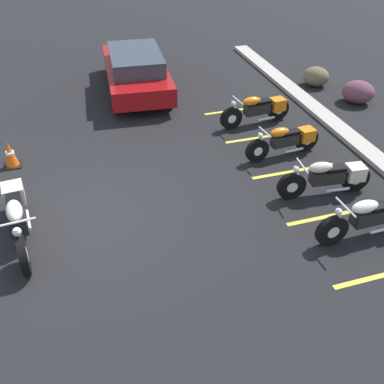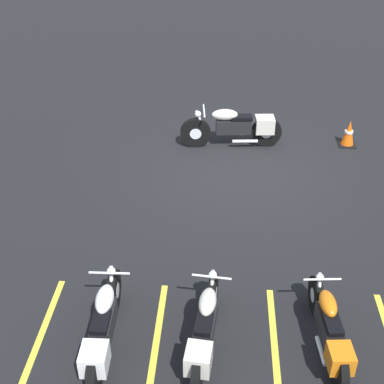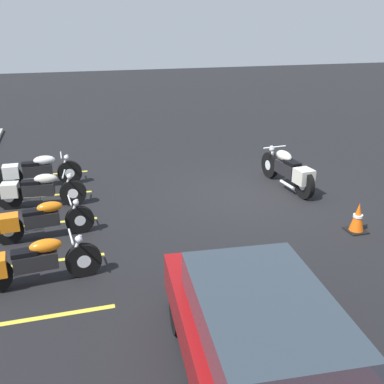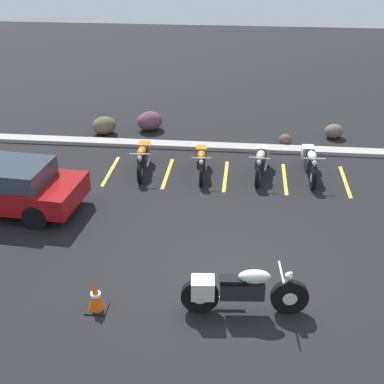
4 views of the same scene
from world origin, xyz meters
name	(u,v)px [view 1 (image 1 of 4)]	position (x,y,z in m)	size (l,w,h in m)	color
ground	(81,222)	(0.00, 0.00, 0.00)	(60.00, 60.00, 0.00)	black
motorcycle_cream_featured	(17,215)	(0.09, -1.12, 0.51)	(2.43, 0.68, 0.95)	black
parked_bike_0	(259,109)	(-2.93, 5.13, 0.43)	(0.58, 2.08, 0.82)	black
parked_bike_1	(287,140)	(-1.18, 5.08, 0.42)	(0.56, 1.99, 0.78)	black
parked_bike_2	(330,177)	(0.57, 5.20, 0.44)	(0.61, 2.09, 0.82)	black
parked_bike_3	(373,216)	(2.00, 5.27, 0.45)	(0.61, 2.17, 0.85)	black
car_red	(136,70)	(-6.14, 2.39, 0.68)	(4.44, 2.15, 1.29)	black
concrete_curb	(383,164)	(0.00, 7.07, 0.06)	(18.00, 0.50, 0.12)	#A8A399
landscape_rock_1	(316,77)	(-4.86, 8.00, 0.31)	(0.83, 0.75, 0.61)	brown
landscape_rock_3	(358,92)	(-3.33, 8.55, 0.33)	(0.94, 0.81, 0.66)	brown
traffic_cone	(10,155)	(-2.63, -1.34, 0.30)	(0.40, 0.40, 0.64)	black
stall_line_0	(239,110)	(-3.90, 4.95, 0.00)	(0.10, 2.10, 0.00)	gold
stall_line_1	(263,137)	(-2.17, 4.95, 0.00)	(0.10, 2.10, 0.00)	gold
stall_line_2	(294,171)	(-0.44, 4.95, 0.00)	(0.10, 2.10, 0.00)	gold
stall_line_3	(333,215)	(1.28, 4.95, 0.00)	(0.10, 2.10, 0.00)	gold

